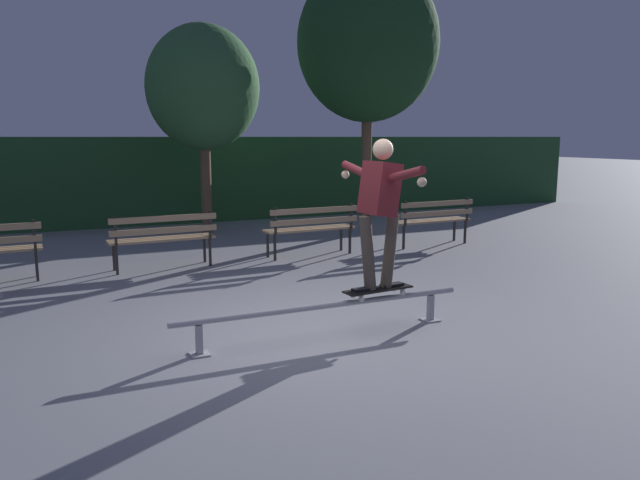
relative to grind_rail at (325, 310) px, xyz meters
The scene contains 10 objects.
ground_plane 0.33m from the grind_rail, 90.00° to the left, with size 90.00×90.00×0.00m, color slate.
hedge_backdrop 9.28m from the grind_rail, 90.00° to the left, with size 24.00×1.20×2.01m, color #234C28.
grind_rail is the anchor object (origin of this frame).
skateboard 0.64m from the grind_rail, ahead, with size 0.80×0.28×0.09m.
skateboarder 1.25m from the grind_rail, ahead, with size 0.63×1.40×1.56m.
park_bench_left_center 4.00m from the grind_rail, 103.39° to the left, with size 1.61×0.47×0.88m.
park_bench_right_center 4.19m from the grind_rail, 68.22° to the left, with size 1.61×0.47×0.88m.
park_bench_rightmost 5.60m from the grind_rail, 43.95° to the left, with size 1.61×0.47×0.88m.
tree_behind_benches 7.59m from the grind_rail, 85.60° to the left, with size 2.30×2.30×4.26m.
tree_far_right 7.84m from the grind_rail, 57.87° to the left, with size 2.91×2.91×5.51m.
Camera 1 is at (-2.48, -5.52, 2.01)m, focal length 33.73 mm.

